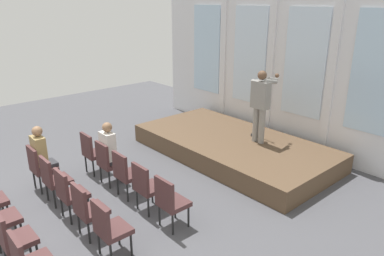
# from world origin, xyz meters

# --- Properties ---
(ground_plane) EXTENTS (16.94, 16.94, 0.00)m
(ground_plane) POSITION_xyz_m (0.00, 0.00, 0.00)
(ground_plane) COLOR #4C4C51
(rear_partition) EXTENTS (8.42, 0.14, 3.68)m
(rear_partition) POSITION_xyz_m (0.04, 6.50, 1.89)
(rear_partition) COLOR silver
(rear_partition) RESTS_ON ground
(stage_platform) EXTENTS (4.86, 2.50, 0.45)m
(stage_platform) POSITION_xyz_m (0.00, 4.97, 0.22)
(stage_platform) COLOR brown
(stage_platform) RESTS_ON ground
(speaker) EXTENTS (0.52, 0.69, 1.70)m
(speaker) POSITION_xyz_m (0.54, 5.26, 1.44)
(speaker) COLOR gray
(speaker) RESTS_ON stage_platform
(mic_stand) EXTENTS (0.28, 0.28, 1.56)m
(mic_stand) POSITION_xyz_m (0.27, 5.53, 0.78)
(mic_stand) COLOR black
(mic_stand) RESTS_ON stage_platform
(chair_r0_c0) EXTENTS (0.46, 0.44, 0.94)m
(chair_r0_c0) POSITION_xyz_m (-1.37, 1.94, 0.53)
(chair_r0_c0) COLOR black
(chair_r0_c0) RESTS_ON ground
(chair_r0_c1) EXTENTS (0.46, 0.44, 0.94)m
(chair_r0_c1) POSITION_xyz_m (-0.69, 1.94, 0.53)
(chair_r0_c1) COLOR black
(chair_r0_c1) RESTS_ON ground
(audience_r0_c1) EXTENTS (0.36, 0.39, 1.35)m
(audience_r0_c1) POSITION_xyz_m (-0.69, 2.02, 0.75)
(audience_r0_c1) COLOR #2D2D33
(audience_r0_c1) RESTS_ON ground
(chair_r0_c2) EXTENTS (0.46, 0.44, 0.94)m
(chair_r0_c2) POSITION_xyz_m (0.00, 1.94, 0.53)
(chair_r0_c2) COLOR black
(chair_r0_c2) RESTS_ON ground
(chair_r0_c3) EXTENTS (0.46, 0.44, 0.94)m
(chair_r0_c3) POSITION_xyz_m (0.69, 1.94, 0.53)
(chair_r0_c3) COLOR black
(chair_r0_c3) RESTS_ON ground
(chair_r0_c4) EXTENTS (0.46, 0.44, 0.94)m
(chair_r0_c4) POSITION_xyz_m (1.37, 1.94, 0.53)
(chair_r0_c4) COLOR black
(chair_r0_c4) RESTS_ON ground
(chair_r1_c0) EXTENTS (0.46, 0.44, 0.94)m
(chair_r1_c0) POSITION_xyz_m (-1.37, 0.81, 0.53)
(chair_r1_c0) COLOR black
(chair_r1_c0) RESTS_ON ground
(audience_r1_c0) EXTENTS (0.36, 0.39, 1.35)m
(audience_r1_c0) POSITION_xyz_m (-1.37, 0.89, 0.75)
(audience_r1_c0) COLOR #2D2D33
(audience_r1_c0) RESTS_ON ground
(chair_r1_c1) EXTENTS (0.46, 0.44, 0.94)m
(chair_r1_c1) POSITION_xyz_m (-0.69, 0.81, 0.53)
(chair_r1_c1) COLOR black
(chair_r1_c1) RESTS_ON ground
(chair_r1_c2) EXTENTS (0.46, 0.44, 0.94)m
(chair_r1_c2) POSITION_xyz_m (0.00, 0.81, 0.53)
(chair_r1_c2) COLOR black
(chair_r1_c2) RESTS_ON ground
(chair_r1_c3) EXTENTS (0.46, 0.44, 0.94)m
(chair_r1_c3) POSITION_xyz_m (0.69, 0.81, 0.53)
(chair_r1_c3) COLOR black
(chair_r1_c3) RESTS_ON ground
(chair_r1_c4) EXTENTS (0.46, 0.44, 0.94)m
(chair_r1_c4) POSITION_xyz_m (1.37, 0.81, 0.53)
(chair_r1_c4) COLOR black
(chair_r1_c4) RESTS_ON ground
(chair_r2_c3) EXTENTS (0.46, 0.44, 0.94)m
(chair_r2_c3) POSITION_xyz_m (0.69, -0.32, 0.53)
(chair_r2_c3) COLOR black
(chair_r2_c3) RESTS_ON ground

